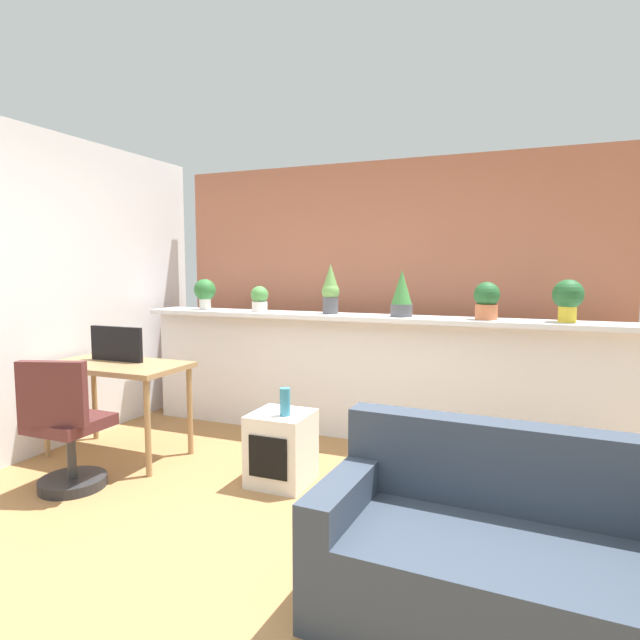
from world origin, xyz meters
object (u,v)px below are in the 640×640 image
object	(u,v)px
potted_plant_2	(331,290)
couch	(507,562)
potted_plant_0	(205,292)
potted_plant_4	(487,300)
desk	(117,374)
vase_on_shelf	(285,402)
side_cube_shelf	(281,448)
tv_monitor	(116,344)
office_chair	(66,435)
potted_plant_1	(260,299)
potted_plant_3	(402,294)
potted_plant_5	(568,297)

from	to	relation	value
potted_plant_2	couch	xyz separation A→B (m)	(1.60, -2.11, -1.02)
potted_plant_0	potted_plant_4	distance (m)	2.61
desk	vase_on_shelf	world-z (taller)	desk
potted_plant_2	side_cube_shelf	size ratio (longest dim) A/B	0.87
potted_plant_0	tv_monitor	world-z (taller)	potted_plant_0
desk	side_cube_shelf	bearing A→B (deg)	-0.03
tv_monitor	office_chair	world-z (taller)	tv_monitor
potted_plant_4	tv_monitor	xyz separation A→B (m)	(-2.75, -1.03, -0.36)
potted_plant_1	potted_plant_2	bearing A→B (deg)	4.59
potted_plant_1	vase_on_shelf	xyz separation A→B (m)	(0.80, -1.12, -0.62)
tv_monitor	potted_plant_1	bearing A→B (deg)	52.76
potted_plant_3	vase_on_shelf	bearing A→B (deg)	-114.25
potted_plant_0	vase_on_shelf	bearing A→B (deg)	-39.20
desk	tv_monitor	bearing A→B (deg)	130.79
potted_plant_1	potted_plant_4	xyz separation A→B (m)	(1.99, 0.03, 0.03)
potted_plant_4	vase_on_shelf	bearing A→B (deg)	-135.93
potted_plant_5	office_chair	distance (m)	3.68
potted_plant_2	office_chair	bearing A→B (deg)	-123.83
potted_plant_5	desk	xyz separation A→B (m)	(-3.26, -1.13, -0.61)
tv_monitor	potted_plant_4	bearing A→B (deg)	20.53
potted_plant_4	couch	size ratio (longest dim) A/B	0.19
potted_plant_1	potted_plant_3	world-z (taller)	potted_plant_3
potted_plant_4	vase_on_shelf	distance (m)	1.78
potted_plant_3	couch	world-z (taller)	potted_plant_3
potted_plant_1	tv_monitor	world-z (taller)	potted_plant_1
potted_plant_2	vase_on_shelf	world-z (taller)	potted_plant_2
vase_on_shelf	tv_monitor	bearing A→B (deg)	175.49
potted_plant_0	potted_plant_2	bearing A→B (deg)	1.08
potted_plant_1	tv_monitor	bearing A→B (deg)	-127.24
potted_plant_1	desk	distance (m)	1.40
potted_plant_5	couch	world-z (taller)	potted_plant_5
potted_plant_2	potted_plant_1	bearing A→B (deg)	-175.41
potted_plant_0	potted_plant_1	size ratio (longest dim) A/B	1.25
potted_plant_0	vase_on_shelf	world-z (taller)	potted_plant_0
potted_plant_2	office_chair	xyz separation A→B (m)	(-1.20, -1.79, -0.92)
potted_plant_4	potted_plant_5	xyz separation A→B (m)	(0.58, 0.02, 0.03)
potted_plant_1	vase_on_shelf	world-z (taller)	potted_plant_1
potted_plant_2	desk	size ratio (longest dim) A/B	0.40
potted_plant_1	desk	bearing A→B (deg)	-122.62
tv_monitor	vase_on_shelf	xyz separation A→B (m)	(1.56, -0.12, -0.29)
potted_plant_1	vase_on_shelf	distance (m)	1.51
desk	couch	xyz separation A→B (m)	(2.96, -0.97, -0.38)
side_cube_shelf	potted_plant_2	bearing A→B (deg)	93.50
potted_plant_4	vase_on_shelf	size ratio (longest dim) A/B	1.56
potted_plant_1	potted_plant_3	distance (m)	1.32
potted_plant_5	vase_on_shelf	distance (m)	2.23
desk	couch	size ratio (longest dim) A/B	0.69
potted_plant_3	tv_monitor	distance (m)	2.35
desk	office_chair	distance (m)	0.73
potted_plant_3	office_chair	xyz separation A→B (m)	(-1.84, -1.77, -0.89)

